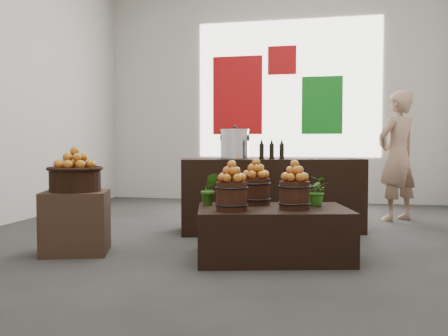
% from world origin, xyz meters
% --- Properties ---
extents(ground, '(7.00, 7.00, 0.00)m').
position_xyz_m(ground, '(0.00, 0.00, 0.00)').
color(ground, '#373734').
rests_on(ground, ground).
extents(back_wall, '(6.00, 0.04, 4.00)m').
position_xyz_m(back_wall, '(0.00, 3.50, 2.00)').
color(back_wall, '#BCB6AE').
rests_on(back_wall, ground).
extents(back_opening, '(3.20, 0.02, 2.40)m').
position_xyz_m(back_opening, '(0.30, 3.48, 2.00)').
color(back_opening, white).
rests_on(back_opening, back_wall).
extents(deco_red_left, '(0.90, 0.04, 1.40)m').
position_xyz_m(deco_red_left, '(-0.60, 3.47, 1.90)').
color(deco_red_left, '#AE0D0F').
rests_on(deco_red_left, back_wall).
extents(deco_green_right, '(0.70, 0.04, 1.00)m').
position_xyz_m(deco_green_right, '(0.90, 3.47, 1.70)').
color(deco_green_right, '#12771B').
rests_on(deco_green_right, back_wall).
extents(deco_red_upper, '(0.50, 0.04, 0.50)m').
position_xyz_m(deco_red_upper, '(0.20, 3.47, 2.50)').
color(deco_red_upper, '#AE0D0F').
rests_on(deco_red_upper, back_wall).
extents(crate, '(0.72, 0.65, 0.60)m').
position_xyz_m(crate, '(-1.27, -1.12, 0.30)').
color(crate, '#4E3224').
rests_on(crate, ground).
extents(wicker_basket, '(0.48, 0.48, 0.22)m').
position_xyz_m(wicker_basket, '(-1.27, -1.12, 0.70)').
color(wicker_basket, black).
rests_on(wicker_basket, crate).
extents(apples_in_basket, '(0.37, 0.37, 0.20)m').
position_xyz_m(apples_in_basket, '(-1.27, -1.12, 0.91)').
color(apples_in_basket, '#A7051B').
rests_on(apples_in_basket, wicker_basket).
extents(display_table, '(1.51, 1.13, 0.47)m').
position_xyz_m(display_table, '(0.59, -0.93, 0.23)').
color(display_table, black).
rests_on(display_table, ground).
extents(apple_bucket_front_left, '(0.27, 0.27, 0.25)m').
position_xyz_m(apple_bucket_front_left, '(0.27, -1.20, 0.59)').
color(apple_bucket_front_left, '#391B0F').
rests_on(apple_bucket_front_left, display_table).
extents(apples_in_bucket_front_left, '(0.20, 0.20, 0.18)m').
position_xyz_m(apples_in_bucket_front_left, '(0.27, -1.20, 0.81)').
color(apples_in_bucket_front_left, '#A7051B').
rests_on(apples_in_bucket_front_left, apple_bucket_front_left).
extents(apple_bucket_front_right, '(0.27, 0.27, 0.25)m').
position_xyz_m(apple_bucket_front_right, '(0.79, -0.99, 0.59)').
color(apple_bucket_front_right, '#391B0F').
rests_on(apple_bucket_front_right, display_table).
extents(apples_in_bucket_front_right, '(0.20, 0.20, 0.18)m').
position_xyz_m(apples_in_bucket_front_right, '(0.79, -0.99, 0.81)').
color(apples_in_bucket_front_right, '#A7051B').
rests_on(apples_in_bucket_front_right, apple_bucket_front_right).
extents(apple_bucket_rear, '(0.27, 0.27, 0.25)m').
position_xyz_m(apple_bucket_rear, '(0.40, -0.72, 0.59)').
color(apple_bucket_rear, '#391B0F').
rests_on(apple_bucket_rear, display_table).
extents(apples_in_bucket_rear, '(0.20, 0.20, 0.18)m').
position_xyz_m(apples_in_bucket_rear, '(0.40, -0.72, 0.81)').
color(apples_in_bucket_rear, '#A7051B').
rests_on(apples_in_bucket_rear, apple_bucket_rear).
extents(herb_garnish_right, '(0.30, 0.28, 0.28)m').
position_xyz_m(herb_garnish_right, '(0.97, -0.69, 0.61)').
color(herb_garnish_right, '#296B16').
rests_on(herb_garnish_right, display_table).
extents(herb_garnish_left, '(0.20, 0.18, 0.30)m').
position_xyz_m(herb_garnish_left, '(-0.02, -0.88, 0.62)').
color(herb_garnish_left, '#296B16').
rests_on(herb_garnish_left, display_table).
extents(counter, '(2.22, 1.25, 0.87)m').
position_xyz_m(counter, '(0.40, 0.47, 0.43)').
color(counter, black).
rests_on(counter, ground).
extents(stock_pot_left, '(0.33, 0.33, 0.33)m').
position_xyz_m(stock_pot_left, '(-0.02, 0.35, 1.03)').
color(stock_pot_left, silver).
rests_on(stock_pot_left, counter).
extents(oil_cruets, '(0.24, 0.12, 0.24)m').
position_xyz_m(oil_cruets, '(0.46, 0.26, 0.99)').
color(oil_cruets, black).
rests_on(oil_cruets, counter).
extents(shopper, '(0.75, 0.74, 1.75)m').
position_xyz_m(shopper, '(1.94, 1.62, 0.87)').
color(shopper, tan).
rests_on(shopper, ground).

